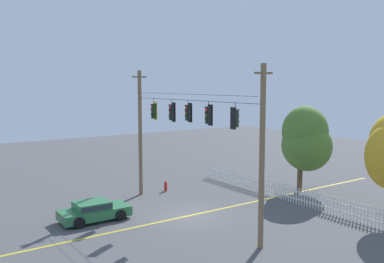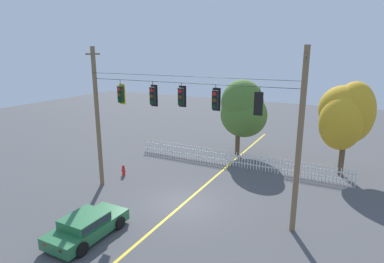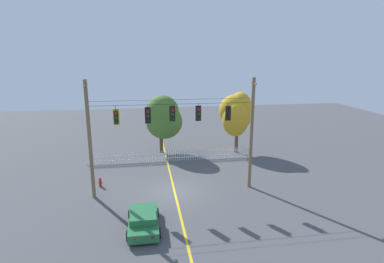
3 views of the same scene
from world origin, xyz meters
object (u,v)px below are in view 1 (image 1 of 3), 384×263
Objects in this scene: autumn_maple_near_fence at (305,139)px; traffic_signal_southbound_primary at (154,111)px; fire_hydrant at (166,186)px; traffic_signal_northbound_secondary at (172,112)px; traffic_signal_northbound_primary at (209,115)px; traffic_signal_westbound_side at (235,118)px; parked_car at (94,210)px; traffic_signal_eastbound_side at (188,113)px.

traffic_signal_southbound_primary is at bearing -111.15° from autumn_maple_near_fence.
traffic_signal_southbound_primary is at bearing -47.99° from fire_hydrant.
traffic_signal_northbound_secondary is 1.05× the size of traffic_signal_northbound_primary.
traffic_signal_westbound_side reaches higher than parked_car.
traffic_signal_northbound_primary is at bearing -13.92° from fire_hydrant.
fire_hydrant is at bearing 166.08° from traffic_signal_northbound_primary.
traffic_signal_westbound_side is 11.72m from fire_hydrant.
autumn_maple_near_fence is at bearing 68.85° from traffic_signal_southbound_primary.
parked_car is at bearing -96.35° from traffic_signal_northbound_secondary.
parked_car is at bearing -142.62° from traffic_signal_westbound_side.
traffic_signal_northbound_secondary is 1.05× the size of traffic_signal_westbound_side.
parked_car is (-0.56, -5.03, -5.54)m from traffic_signal_northbound_secondary.
traffic_signal_eastbound_side is 0.21× the size of autumn_maple_near_fence.
traffic_signal_northbound_secondary is (2.27, 0.00, 0.05)m from traffic_signal_southbound_primary.
traffic_signal_northbound_secondary reaches higher than parked_car.
traffic_signal_northbound_primary and traffic_signal_westbound_side have the same top height.
traffic_signal_northbound_secondary reaches higher than autumn_maple_near_fence.
autumn_maple_near_fence is at bearing 112.14° from traffic_signal_westbound_side.
traffic_signal_westbound_side is at bearing 37.38° from parked_car.
traffic_signal_northbound_primary is 1.76× the size of fire_hydrant.
parked_car is 7.77m from fire_hydrant.
autumn_maple_near_fence is at bearing 55.83° from fire_hydrant.
parked_car is 5.25× the size of fire_hydrant.
parked_car is (1.71, -5.03, -5.49)m from traffic_signal_southbound_primary.
traffic_signal_northbound_secondary reaches higher than fire_hydrant.
traffic_signal_eastbound_side is 7.90m from parked_car.
traffic_signal_southbound_primary is at bearing 180.00° from traffic_signal_northbound_primary.
traffic_signal_northbound_secondary and traffic_signal_eastbound_side have the same top height.
traffic_signal_westbound_side is 0.21× the size of autumn_maple_near_fence.
autumn_maple_near_fence is (-0.04, 10.41, -2.37)m from traffic_signal_eastbound_side.
fire_hydrant is at bearing 116.31° from parked_car.
traffic_signal_eastbound_side reaches higher than parked_car.
fire_hydrant is (-1.73, 1.93, -5.72)m from traffic_signal_southbound_primary.
traffic_signal_northbound_secondary is at bearing 83.65° from parked_car.
traffic_signal_southbound_primary is 2.27m from traffic_signal_northbound_secondary.
fire_hydrant is at bearing -124.17° from autumn_maple_near_fence.
traffic_signal_westbound_side reaches higher than fire_hydrant.
traffic_signal_northbound_secondary is 10.81m from autumn_maple_near_fence.
parked_car is at bearing -71.26° from traffic_signal_southbound_primary.
parked_car is (-2.36, -5.03, -5.61)m from traffic_signal_eastbound_side.
traffic_signal_westbound_side is (6.00, -0.02, 0.02)m from traffic_signal_northbound_secondary.
traffic_signal_southbound_primary and traffic_signal_eastbound_side have the same top height.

